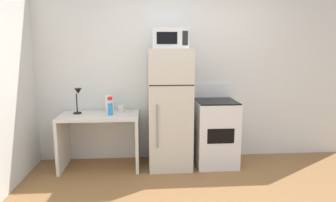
% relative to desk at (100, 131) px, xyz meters
% --- Properties ---
extents(wall_back_white, '(5.00, 0.10, 2.60)m').
position_rel_desk_xyz_m(wall_back_white, '(1.22, 0.37, 0.78)').
color(wall_back_white, silver).
rests_on(wall_back_white, ground).
extents(desk, '(1.06, 0.60, 0.75)m').
position_rel_desk_xyz_m(desk, '(0.00, 0.00, 0.00)').
color(desk, silver).
rests_on(desk, ground).
extents(desk_lamp, '(0.14, 0.12, 0.35)m').
position_rel_desk_xyz_m(desk_lamp, '(-0.28, 0.05, 0.47)').
color(desk_lamp, black).
rests_on(desk_lamp, desk).
extents(spray_bottle, '(0.06, 0.06, 0.25)m').
position_rel_desk_xyz_m(spray_bottle, '(0.16, -0.05, 0.33)').
color(spray_bottle, '#2D8CEA').
rests_on(spray_bottle, desk).
extents(coffee_mug, '(0.08, 0.08, 0.09)m').
position_rel_desk_xyz_m(coffee_mug, '(0.28, 0.14, 0.28)').
color(coffee_mug, white).
rests_on(coffee_mug, desk).
extents(paper_towel_roll, '(0.11, 0.11, 0.24)m').
position_rel_desk_xyz_m(paper_towel_roll, '(0.12, 0.14, 0.35)').
color(paper_towel_roll, white).
rests_on(paper_towel_roll, desk).
extents(refrigerator, '(0.58, 0.64, 1.63)m').
position_rel_desk_xyz_m(refrigerator, '(0.96, -0.01, 0.30)').
color(refrigerator, beige).
rests_on(refrigerator, ground).
extents(microwave, '(0.46, 0.35, 0.26)m').
position_rel_desk_xyz_m(microwave, '(0.96, -0.03, 1.25)').
color(microwave, silver).
rests_on(microwave, refrigerator).
extents(oven_range, '(0.56, 0.61, 1.10)m').
position_rel_desk_xyz_m(oven_range, '(1.61, 0.00, -0.05)').
color(oven_range, white).
rests_on(oven_range, ground).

